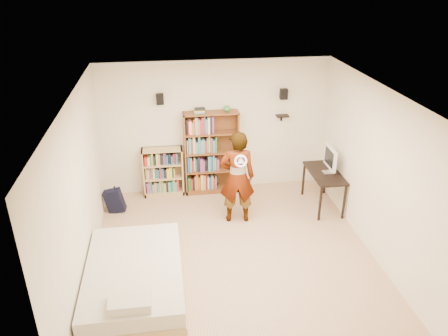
% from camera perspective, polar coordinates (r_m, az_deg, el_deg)
% --- Properties ---
extents(ground, '(4.50, 5.00, 0.01)m').
position_cam_1_polar(ground, '(7.22, 1.41, -11.72)').
color(ground, tan).
rests_on(ground, ground).
extents(room_shell, '(4.52, 5.02, 2.71)m').
position_cam_1_polar(room_shell, '(6.31, 1.58, 1.12)').
color(room_shell, white).
rests_on(room_shell, ground).
extents(crown_molding, '(4.50, 5.00, 0.06)m').
position_cam_1_polar(crown_molding, '(5.99, 1.69, 9.05)').
color(crown_molding, white).
rests_on(crown_molding, room_shell).
extents(speaker_left, '(0.14, 0.12, 0.20)m').
position_cam_1_polar(speaker_left, '(8.40, -8.36, 8.89)').
color(speaker_left, black).
rests_on(speaker_left, room_shell).
extents(speaker_right, '(0.14, 0.12, 0.20)m').
position_cam_1_polar(speaker_right, '(8.72, 7.81, 9.55)').
color(speaker_right, black).
rests_on(speaker_right, room_shell).
extents(wall_shelf, '(0.25, 0.16, 0.02)m').
position_cam_1_polar(wall_shelf, '(8.86, 7.62, 6.77)').
color(wall_shelf, black).
rests_on(wall_shelf, room_shell).
extents(tall_bookshelf, '(1.08, 0.32, 1.71)m').
position_cam_1_polar(tall_bookshelf, '(8.78, -1.67, 1.97)').
color(tall_bookshelf, brown).
rests_on(tall_bookshelf, ground).
extents(low_bookshelf, '(0.80, 0.30, 1.00)m').
position_cam_1_polar(low_bookshelf, '(8.89, -7.95, -0.50)').
color(low_bookshelf, tan).
rests_on(low_bookshelf, ground).
extents(computer_desk, '(0.54, 1.08, 0.73)m').
position_cam_1_polar(computer_desk, '(8.65, 12.80, -2.71)').
color(computer_desk, black).
rests_on(computer_desk, ground).
extents(imac, '(0.14, 0.51, 0.51)m').
position_cam_1_polar(imac, '(8.38, 13.57, 0.98)').
color(imac, silver).
rests_on(imac, computer_desk).
extents(daybed, '(1.36, 2.10, 0.62)m').
position_cam_1_polar(daybed, '(6.51, -11.62, -13.66)').
color(daybed, beige).
rests_on(daybed, ground).
extents(person, '(0.67, 0.47, 1.75)m').
position_cam_1_polar(person, '(7.76, 1.72, -1.24)').
color(person, black).
rests_on(person, ground).
extents(wii_wheel, '(0.22, 0.08, 0.23)m').
position_cam_1_polar(wii_wheel, '(7.27, 2.21, 0.89)').
color(wii_wheel, silver).
rests_on(wii_wheel, person).
extents(navy_bag, '(0.38, 0.27, 0.48)m').
position_cam_1_polar(navy_bag, '(8.57, -14.10, -4.11)').
color(navy_bag, black).
rests_on(navy_bag, ground).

